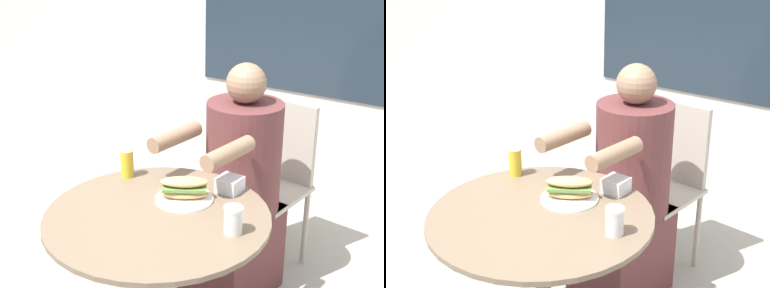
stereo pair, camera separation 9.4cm
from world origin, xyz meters
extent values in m
cylinder|color=brown|center=(0.00, 0.00, 0.69)|extent=(0.83, 0.83, 0.02)
cube|color=#ADA393|center=(0.00, 0.86, 0.44)|extent=(0.41, 0.41, 0.02)
cube|color=#ADA393|center=(0.02, 1.03, 0.66)|extent=(0.35, 0.06, 0.42)
cylinder|color=#ADA393|center=(0.15, 0.68, 0.21)|extent=(0.03, 0.03, 0.43)
cylinder|color=#ADA393|center=(-0.18, 0.71, 0.21)|extent=(0.03, 0.03, 0.43)
cylinder|color=#ADA393|center=(0.18, 1.00, 0.21)|extent=(0.03, 0.03, 0.43)
cylinder|color=#ADA393|center=(-0.15, 1.04, 0.21)|extent=(0.03, 0.03, 0.43)
cube|color=brown|center=(-0.01, 0.57, 0.23)|extent=(0.37, 0.46, 0.45)
cylinder|color=brown|center=(0.00, 0.64, 0.70)|extent=(0.34, 0.34, 0.51)
sphere|color=#8E6B51|center=(0.00, 0.64, 1.05)|extent=(0.18, 0.18, 0.18)
cylinder|color=#8E6B51|center=(0.11, 0.31, 0.86)|extent=(0.09, 0.28, 0.07)
cylinder|color=#8E6B51|center=(-0.17, 0.34, 0.86)|extent=(0.09, 0.28, 0.07)
cylinder|color=white|center=(0.02, 0.15, 0.71)|extent=(0.22, 0.22, 0.01)
ellipsoid|color=tan|center=(0.02, 0.15, 0.73)|extent=(0.19, 0.16, 0.04)
cube|color=olive|center=(0.02, 0.15, 0.75)|extent=(0.18, 0.15, 0.01)
ellipsoid|color=tan|center=(0.02, 0.15, 0.78)|extent=(0.19, 0.16, 0.04)
cylinder|color=silver|center=(0.29, 0.04, 0.75)|extent=(0.06, 0.06, 0.09)
cylinder|color=white|center=(0.29, 0.04, 0.79)|extent=(0.07, 0.07, 0.01)
cube|color=silver|center=(0.12, 0.31, 0.73)|extent=(0.09, 0.09, 0.06)
cylinder|color=gold|center=(-0.30, 0.18, 0.76)|extent=(0.05, 0.05, 0.12)
cone|color=white|center=(-0.30, 0.18, 0.83)|extent=(0.05, 0.05, 0.03)
camera|label=1|loc=(1.07, -1.33, 1.66)|focal=50.00mm
camera|label=2|loc=(1.15, -1.28, 1.66)|focal=50.00mm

